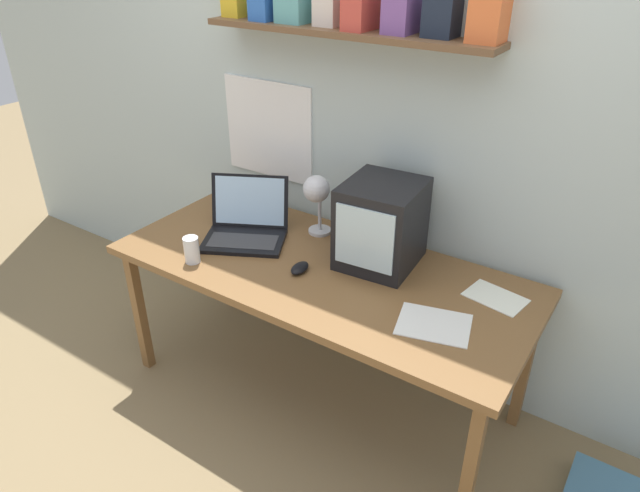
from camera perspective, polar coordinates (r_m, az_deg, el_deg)
name	(u,v)px	position (r m, az deg, el deg)	size (l,w,h in m)	color
ground_plane	(320,391)	(2.83, 0.00, -14.31)	(12.00, 12.00, 0.00)	olive
back_wall	(377,100)	(2.51, 5.70, 14.36)	(5.60, 0.24, 2.60)	silver
corner_desk	(320,277)	(2.43, 0.00, -3.14)	(1.79, 0.77, 0.71)	brown
crt_monitor	(381,224)	(2.36, 6.14, 2.19)	(0.33, 0.36, 0.36)	black
laptop	(247,223)	(2.63, -7.36, 2.28)	(0.46, 0.44, 0.26)	black
desk_lamp	(317,193)	(2.51, -0.31, 5.29)	(0.14, 0.18, 0.31)	silver
juice_glass	(192,251)	(2.47, -12.70, -0.49)	(0.07, 0.07, 0.12)	white
computer_mouse	(300,268)	(2.36, -2.04, -2.22)	(0.07, 0.11, 0.03)	black
loose_paper_near_laptop	(496,297)	(2.31, 17.15, -4.94)	(0.24, 0.18, 0.00)	white
printed_handout	(434,324)	(2.11, 11.31, -7.69)	(0.30, 0.26, 0.00)	white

